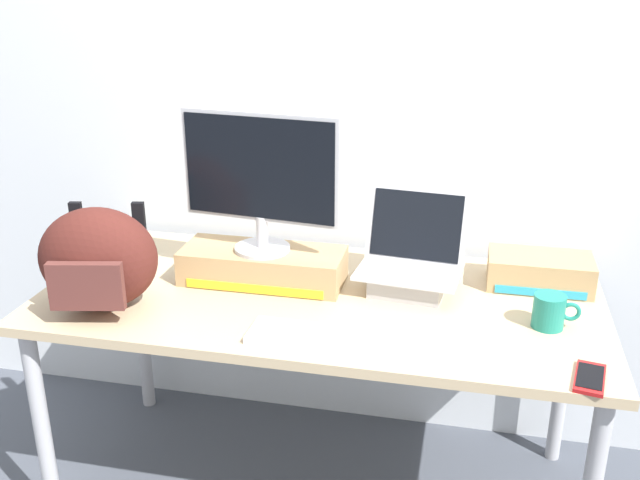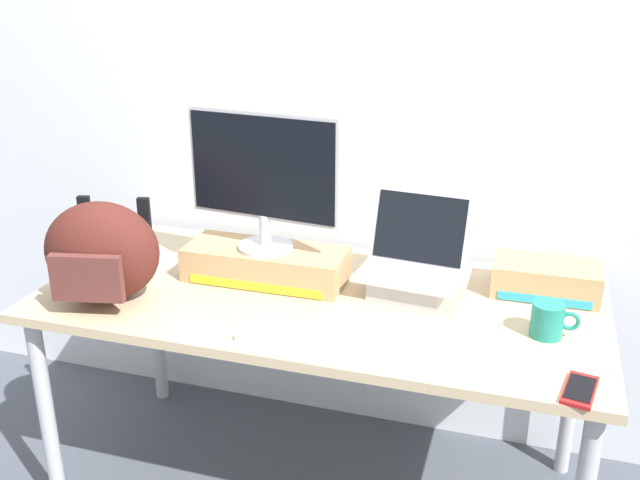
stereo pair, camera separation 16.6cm
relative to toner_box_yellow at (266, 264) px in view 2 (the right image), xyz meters
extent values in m
cube|color=silver|center=(0.20, 0.45, 0.51)|extent=(7.00, 0.10, 2.60)
cube|color=tan|center=(0.20, -0.06, -0.07)|extent=(1.72, 0.81, 0.03)
cylinder|color=#B2B2B7|center=(-0.60, -0.40, -0.44)|extent=(0.05, 0.05, 0.71)
cylinder|color=#B2B2B7|center=(-0.60, 0.29, -0.44)|extent=(0.05, 0.05, 0.71)
cylinder|color=#B2B2B7|center=(1.00, 0.29, -0.44)|extent=(0.05, 0.05, 0.71)
cube|color=tan|center=(0.00, 0.00, 0.00)|extent=(0.52, 0.20, 0.11)
cube|color=yellow|center=(0.00, -0.10, -0.03)|extent=(0.44, 0.00, 0.03)
cylinder|color=silver|center=(0.00, 0.00, 0.06)|extent=(0.18, 0.18, 0.01)
cylinder|color=silver|center=(0.00, 0.00, 0.12)|extent=(0.04, 0.04, 0.10)
cube|color=silver|center=(0.00, 0.00, 0.32)|extent=(0.51, 0.08, 0.34)
cube|color=black|center=(0.00, -0.01, 0.32)|extent=(0.48, 0.06, 0.31)
cube|color=#ADADB2|center=(0.46, 0.03, -0.02)|extent=(0.24, 0.22, 0.06)
cube|color=silver|center=(0.46, 0.03, 0.01)|extent=(0.34, 0.27, 0.01)
cube|color=#B7B7BC|center=(0.47, 0.05, 0.02)|extent=(0.29, 0.16, 0.00)
cube|color=silver|center=(0.47, 0.11, 0.13)|extent=(0.32, 0.11, 0.23)
cube|color=black|center=(0.47, 0.11, 0.14)|extent=(0.29, 0.09, 0.20)
cube|color=white|center=(0.29, -0.35, -0.04)|extent=(0.45, 0.15, 0.02)
cube|color=silver|center=(0.29, -0.35, -0.03)|extent=(0.42, 0.13, 0.00)
ellipsoid|color=#4C1E19|center=(-0.41, -0.27, 0.10)|extent=(0.38, 0.29, 0.31)
cube|color=brown|center=(-0.39, -0.40, 0.07)|extent=(0.21, 0.07, 0.14)
cube|color=black|center=(-0.53, -0.17, 0.12)|extent=(0.04, 0.03, 0.23)
cube|color=black|center=(-0.35, -0.13, 0.12)|extent=(0.04, 0.03, 0.23)
cylinder|color=#1E7F70|center=(0.87, -0.13, 0.00)|extent=(0.09, 0.09, 0.10)
torus|color=#1E7F70|center=(0.93, -0.13, 0.00)|extent=(0.06, 0.01, 0.06)
cube|color=red|center=(0.95, -0.39, -0.05)|extent=(0.10, 0.16, 0.01)
cube|color=black|center=(0.95, -0.39, -0.04)|extent=(0.08, 0.13, 0.00)
sphere|color=#2393CC|center=(-0.52, 0.09, 0.00)|extent=(0.10, 0.10, 0.10)
sphere|color=black|center=(-0.54, 0.05, 0.01)|extent=(0.01, 0.01, 0.01)
sphere|color=black|center=(-0.51, 0.05, 0.01)|extent=(0.01, 0.01, 0.01)
cube|color=tan|center=(0.86, 0.15, 0.00)|extent=(0.32, 0.18, 0.10)
cube|color=#2899BC|center=(0.86, 0.06, -0.04)|extent=(0.27, 0.00, 0.02)
camera|label=1|loc=(0.63, -2.03, 0.91)|focal=40.40mm
camera|label=2|loc=(0.79, -1.98, 0.91)|focal=40.40mm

